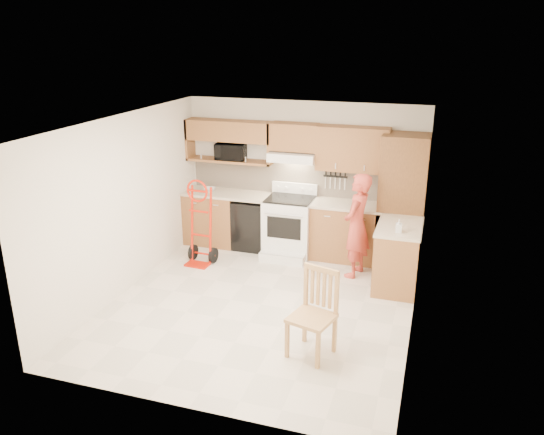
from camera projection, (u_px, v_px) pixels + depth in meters
The scene contains 28 objects.
floor at pixel (261, 305), 7.37m from camera, with size 4.00×4.50×0.02m, color beige.
ceiling at pixel (260, 121), 6.54m from camera, with size 4.00×4.50×0.02m, color white.
wall_back at pixel (304, 176), 8.99m from camera, with size 4.00×0.02×2.50m, color silver.
wall_front at pixel (182, 296), 4.92m from camera, with size 4.00×0.02×2.50m, color silver.
wall_left at pixel (125, 204), 7.53m from camera, with size 0.02×4.50×2.50m, color silver.
wall_right at pixel (420, 235), 6.39m from camera, with size 0.02×4.50×2.50m, color silver.
backsplash at pixel (303, 179), 8.99m from camera, with size 3.92×0.03×0.55m, color beige.
lower_cab_left at pixel (213, 218), 9.42m from camera, with size 0.90×0.60×0.90m, color brown.
dishwasher at pixel (253, 224), 9.21m from camera, with size 0.60×0.60×0.85m, color black.
lower_cab_right at pixel (347, 232), 8.74m from camera, with size 1.14×0.60×0.90m, color brown.
countertop_left at pixel (228, 194), 9.18m from camera, with size 1.50×0.63×0.04m, color beige.
countertop_right at pixel (349, 205), 8.59m from camera, with size 1.14×0.63×0.04m, color beige.
cab_return_right at pixel (397, 257), 7.77m from camera, with size 0.60×1.00×0.90m, color brown.
countertop_return at pixel (400, 227), 7.62m from camera, with size 0.63×1.00×0.04m, color beige.
pantry_tall at pixel (402, 202), 8.31m from camera, with size 0.70×0.60×2.10m, color brown.
upper_cab_left at pixel (229, 131), 8.95m from camera, with size 1.50×0.33×0.34m, color brown.
upper_shelf_mw at pixel (230, 161), 9.12m from camera, with size 1.50×0.33×0.04m, color brown.
upper_cab_center at pixel (294, 137), 8.64m from camera, with size 0.76×0.33×0.44m, color brown.
upper_cab_right at pixel (353, 149), 8.42m from camera, with size 1.14×0.33×0.70m, color brown.
range_hood at pixel (293, 156), 8.69m from camera, with size 0.76×0.46×0.14m, color white.
knife_strip at pixel (335, 180), 8.79m from camera, with size 0.40×0.05×0.29m, color black, non-canonical shape.
microwave at pixel (231, 151), 9.06m from camera, with size 0.50×0.34×0.28m, color black.
range at pixel (288, 222), 8.85m from camera, with size 0.78×1.02×1.15m, color white, non-canonical shape.
person at pixel (357, 226), 8.02m from camera, with size 0.58×0.38×1.60m, color #BE4034.
hand_truck at pixel (199, 227), 8.48m from camera, with size 0.49×0.45×1.26m, color red, non-canonical shape.
dining_chair at pixel (312, 315), 6.07m from camera, with size 0.46×0.50×1.03m, color tan, non-canonical shape.
soap_bottle at pixel (399, 226), 7.33m from camera, with size 0.08×0.08×0.18m, color white.
bowl at pixel (209, 189), 9.26m from camera, with size 0.21×0.21×0.05m, color white.
Camera 1 is at (2.12, -6.22, 3.55)m, focal length 35.48 mm.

